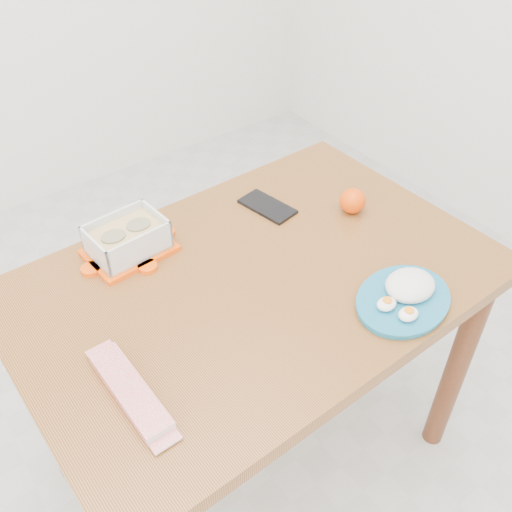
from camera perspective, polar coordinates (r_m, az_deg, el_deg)
ground at (r=1.83m, az=-5.71°, el=-22.16°), size 3.50×3.50×0.00m
dining_table at (r=1.37m, az=0.00°, el=-5.49°), size 1.10×0.75×0.75m
food_container at (r=1.36m, az=-12.72°, el=1.69°), size 0.21×0.16×0.08m
orange_fruit at (r=1.48m, az=9.63°, el=5.47°), size 0.07×0.07×0.07m
rice_plate at (r=1.26m, az=14.75°, el=-3.65°), size 0.27×0.27×0.06m
candy_bar at (r=1.09m, az=-12.49°, el=-13.01°), size 0.06×0.23×0.02m
smartphone at (r=1.49m, az=1.14°, el=4.97°), size 0.10×0.16×0.01m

